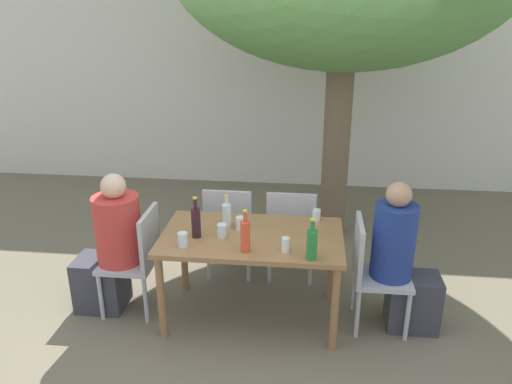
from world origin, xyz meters
name	(u,v)px	position (x,y,z in m)	size (l,w,h in m)	color
ground_plane	(252,315)	(0.00, 0.00, 0.00)	(30.00, 30.00, 0.00)	#706651
cafe_building_wall	(281,86)	(0.00, 3.31, 1.40)	(10.00, 0.08, 2.80)	silver
dining_table_front	(252,245)	(0.00, 0.00, 0.67)	(1.44, 0.83, 0.75)	#996B42
patio_chair_0	(138,255)	(-0.95, 0.00, 0.52)	(0.44, 0.44, 0.91)	#B2B2B7
patio_chair_1	(372,268)	(0.95, 0.00, 0.52)	(0.44, 0.44, 0.91)	#B2B2B7
patio_chair_2	(230,226)	(-0.29, 0.65, 0.52)	(0.44, 0.44, 0.91)	#B2B2B7
patio_chair_3	(291,229)	(0.29, 0.65, 0.52)	(0.44, 0.44, 0.91)	#B2B2B7
person_seated_0	(111,250)	(-1.18, 0.00, 0.55)	(0.59, 0.38, 1.22)	#383842
person_seated_1	(402,265)	(1.19, 0.00, 0.55)	(0.56, 0.33, 1.24)	#383842
water_bottle_0	(227,214)	(-0.22, 0.15, 0.85)	(0.08, 0.08, 0.27)	silver
soda_bottle_1	(245,235)	(-0.02, -0.27, 0.88)	(0.07, 0.07, 0.33)	#DB4C2D
wine_bottle_2	(196,222)	(-0.43, -0.08, 0.88)	(0.07, 0.07, 0.33)	#331923
green_bottle_3	(312,244)	(0.47, -0.34, 0.88)	(0.08, 0.08, 0.32)	#287A38
drinking_glass_0	(183,240)	(-0.49, -0.25, 0.81)	(0.08, 0.08, 0.11)	silver
drinking_glass_1	(316,215)	(0.51, 0.34, 0.80)	(0.07, 0.07, 0.10)	white
drinking_glass_2	(240,223)	(-0.10, 0.10, 0.81)	(0.07, 0.07, 0.11)	white
drinking_glass_3	(222,231)	(-0.23, -0.06, 0.81)	(0.08, 0.08, 0.11)	silver
drinking_glass_4	(286,245)	(0.28, -0.25, 0.81)	(0.06, 0.06, 0.11)	silver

